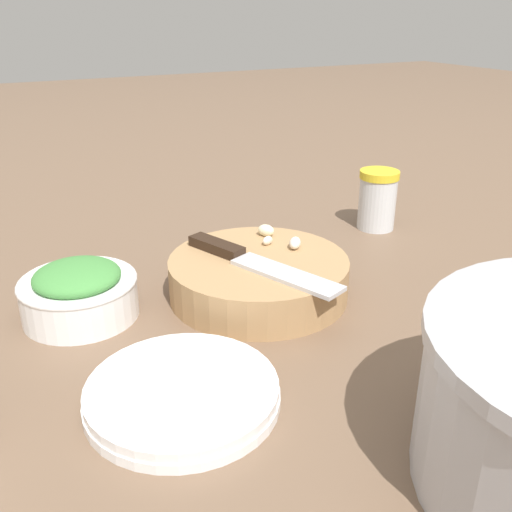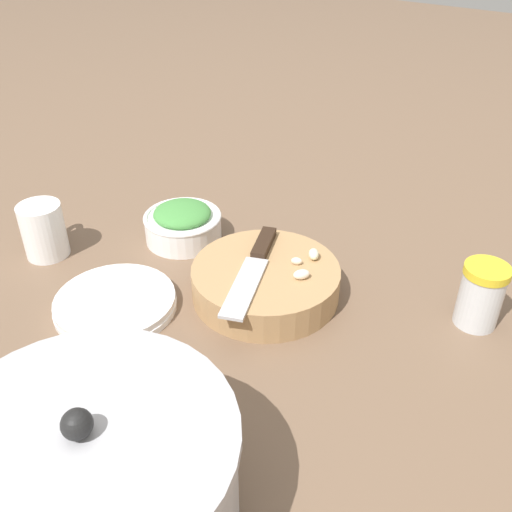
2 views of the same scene
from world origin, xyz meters
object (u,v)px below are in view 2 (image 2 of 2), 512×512
(garlic_cloves, at_px, (306,263))
(spice_jar, at_px, (481,295))
(plate_stack, at_px, (115,303))
(stock_pot, at_px, (92,481))
(cutting_board, at_px, (266,282))
(coffee_mug, at_px, (44,229))
(chef_knife, at_px, (254,265))
(herb_bowl, at_px, (183,223))

(garlic_cloves, distance_m, spice_jar, 0.25)
(garlic_cloves, height_order, plate_stack, garlic_cloves)
(plate_stack, distance_m, stock_pot, 0.34)
(garlic_cloves, xyz_separation_m, spice_jar, (-0.23, -0.09, -0.01))
(cutting_board, xyz_separation_m, garlic_cloves, (-0.05, -0.04, 0.03))
(coffee_mug, height_order, plate_stack, coffee_mug)
(chef_knife, bearing_deg, plate_stack, 24.48)
(herb_bowl, bearing_deg, stock_pot, 123.12)
(cutting_board, relative_size, garlic_cloves, 2.70)
(coffee_mug, bearing_deg, garlic_cloves, -159.12)
(spice_jar, distance_m, plate_stack, 0.52)
(spice_jar, bearing_deg, garlic_cloves, 20.37)
(herb_bowl, bearing_deg, cutting_board, 167.16)
(cutting_board, relative_size, plate_stack, 1.24)
(chef_knife, relative_size, herb_bowl, 1.62)
(herb_bowl, xyz_separation_m, spice_jar, (-0.48, -0.07, 0.02))
(cutting_board, bearing_deg, garlic_cloves, -142.04)
(chef_knife, relative_size, stock_pot, 0.78)
(chef_knife, distance_m, plate_stack, 0.21)
(cutting_board, bearing_deg, chef_knife, 27.70)
(cutting_board, distance_m, plate_stack, 0.22)
(chef_knife, xyz_separation_m, herb_bowl, (0.19, -0.06, -0.02))
(cutting_board, height_order, coffee_mug, coffee_mug)
(cutting_board, relative_size, spice_jar, 2.32)
(cutting_board, relative_size, herb_bowl, 1.65)
(garlic_cloves, bearing_deg, chef_knife, 35.71)
(coffee_mug, bearing_deg, stock_pot, 148.19)
(herb_bowl, height_order, stock_pot, stock_pot)
(spice_jar, height_order, plate_stack, spice_jar)
(chef_knife, xyz_separation_m, plate_stack, (0.14, 0.15, -0.04))
(garlic_cloves, xyz_separation_m, herb_bowl, (0.25, -0.01, -0.02))
(herb_bowl, bearing_deg, spice_jar, -171.21)
(garlic_cloves, relative_size, stock_pot, 0.29)
(garlic_cloves, distance_m, stock_pot, 0.43)
(spice_jar, bearing_deg, chef_knife, 23.99)
(chef_knife, xyz_separation_m, spice_jar, (-0.29, -0.13, -0.01))
(stock_pot, bearing_deg, spice_jar, -110.92)
(cutting_board, bearing_deg, stock_pot, 101.51)
(plate_stack, height_order, stock_pot, stock_pot)
(garlic_cloves, xyz_separation_m, plate_stack, (0.21, 0.19, -0.05))
(spice_jar, relative_size, plate_stack, 0.53)
(garlic_cloves, bearing_deg, herb_bowl, -2.38)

